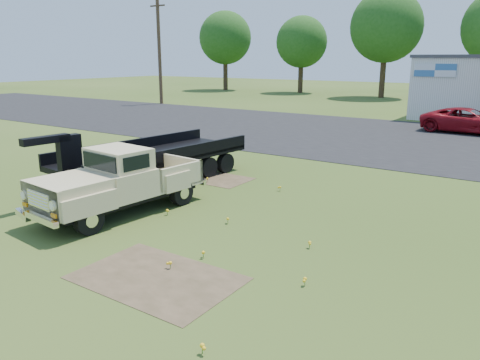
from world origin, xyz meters
TOP-DOWN VIEW (x-y plane):
  - ground at (0.00, 0.00)m, footprint 140.00×140.00m
  - asphalt_lot at (0.00, 15.00)m, footprint 90.00×14.00m
  - dirt_patch_a at (1.50, -3.00)m, footprint 3.00×2.00m
  - dirt_patch_b at (-2.00, 3.50)m, footprint 2.20×1.60m
  - utility_pole_west at (-22.00, 22.00)m, footprint 1.60×0.30m
  - treeline_a at (-28.00, 40.00)m, footprint 6.40×6.40m
  - treeline_b at (-18.00, 41.00)m, footprint 5.76×5.76m
  - treeline_c at (-8.00, 39.50)m, footprint 7.04×7.04m
  - vintage_pickup_truck at (-1.95, -0.71)m, footprint 2.29×4.93m
  - flatbed_trailer at (-3.58, 2.14)m, footprint 3.16×7.39m
  - red_pickup at (3.29, 19.07)m, footprint 4.87×2.44m

SIDE VIEW (x-z plane):
  - ground at x=0.00m, z-range 0.00..0.00m
  - asphalt_lot at x=0.00m, z-range -0.01..0.01m
  - dirt_patch_a at x=1.50m, z-range -0.01..0.01m
  - dirt_patch_b at x=-2.00m, z-range -0.01..0.01m
  - red_pickup at x=3.29m, z-range 0.00..1.32m
  - vintage_pickup_truck at x=-1.95m, z-range 0.00..1.74m
  - flatbed_trailer at x=-3.58m, z-range 0.00..1.96m
  - utility_pole_west at x=-22.00m, z-range 0.10..9.10m
  - treeline_b at x=-18.00m, z-range 1.38..9.95m
  - treeline_a at x=-28.00m, z-range 1.54..11.06m
  - treeline_c at x=-8.00m, z-range 1.70..12.17m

